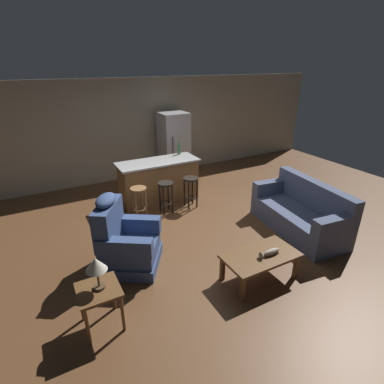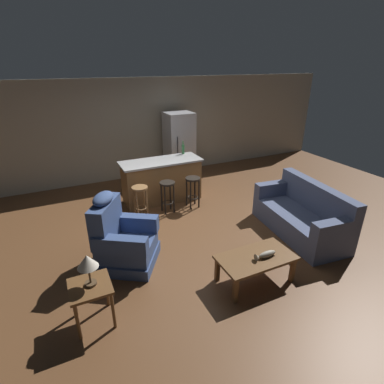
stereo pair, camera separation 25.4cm
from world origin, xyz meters
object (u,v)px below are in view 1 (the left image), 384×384
object	(u,v)px
coffee_table	(260,258)
bar_stool_right	(191,187)
recliner_near_lamp	(125,242)
bar_stool_middle	(166,192)
fish_figurine	(270,253)
end_table	(99,295)
refrigerator	(174,146)
bottle_tall_green	(179,149)
table_lamp	(96,266)
couch	(301,213)
bar_stool_left	(139,198)
kitchen_island	(159,181)

from	to	relation	value
coffee_table	bar_stool_right	bearing A→B (deg)	84.47
recliner_near_lamp	bar_stool_middle	xyz separation A→B (m)	(1.28, 1.34, 0.05)
fish_figurine	end_table	bearing A→B (deg)	172.63
bar_stool_right	end_table	bearing A→B (deg)	-136.41
refrigerator	bottle_tall_green	xyz separation A→B (m)	(-0.30, -0.93, 0.19)
fish_figurine	refrigerator	bearing A→B (deg)	82.06
end_table	table_lamp	distance (m)	0.41
bottle_tall_green	bar_stool_middle	bearing A→B (deg)	-130.46
end_table	bottle_tall_green	size ratio (longest dim) A/B	1.83
fish_figurine	refrigerator	size ratio (longest dim) A/B	0.19
couch	bar_stool_middle	distance (m)	2.69
fish_figurine	bar_stool_right	world-z (taller)	bar_stool_right
couch	bar_stool_left	size ratio (longest dim) A/B	2.92
recliner_near_lamp	refrigerator	xyz separation A→B (m)	(2.35, 3.17, 0.46)
couch	coffee_table	bearing A→B (deg)	31.13
table_lamp	refrigerator	distance (m)	5.11
kitchen_island	bar_stool_middle	xyz separation A→B (m)	(-0.11, -0.63, -0.01)
kitchen_island	bottle_tall_green	size ratio (longest dim) A/B	5.87
refrigerator	bar_stool_left	bearing A→B (deg)	-132.07
bar_stool_left	fish_figurine	bearing A→B (deg)	-68.98
bar_stool_left	bar_stool_right	world-z (taller)	same
end_table	bar_stool_right	distance (m)	3.43
fish_figurine	bar_stool_right	size ratio (longest dim) A/B	0.50
bar_stool_left	end_table	bearing A→B (deg)	-119.01
table_lamp	bar_stool_left	distance (m)	2.71
fish_figurine	refrigerator	world-z (taller)	refrigerator
couch	kitchen_island	xyz separation A→B (m)	(-1.84, 2.49, 0.14)
kitchen_island	bar_stool_right	xyz separation A→B (m)	(0.48, -0.63, -0.01)
couch	bar_stool_right	bearing A→B (deg)	-47.36
coffee_table	end_table	world-z (taller)	end_table
end_table	kitchen_island	distance (m)	3.60
coffee_table	bottle_tall_green	distance (m)	3.59
bar_stool_left	bar_stool_middle	bearing A→B (deg)	0.00
coffee_table	table_lamp	size ratio (longest dim) A/B	2.68
coffee_table	end_table	distance (m)	2.25
end_table	bar_stool_middle	size ratio (longest dim) A/B	0.82
bar_stool_middle	refrigerator	bearing A→B (deg)	59.79
bottle_tall_green	table_lamp	bearing A→B (deg)	-129.15
kitchen_island	bar_stool_right	bearing A→B (deg)	-52.64
end_table	table_lamp	xyz separation A→B (m)	(0.02, 0.01, 0.41)
end_table	bar_stool_left	world-z (taller)	bar_stool_left
bar_stool_right	bottle_tall_green	size ratio (longest dim) A/B	2.22
bar_stool_middle	table_lamp	bearing A→B (deg)	-128.64
end_table	table_lamp	world-z (taller)	table_lamp
bar_stool_middle	bar_stool_right	world-z (taller)	same
recliner_near_lamp	bar_stool_left	world-z (taller)	recliner_near_lamp
fish_figurine	table_lamp	xyz separation A→B (m)	(-2.32, 0.31, 0.41)
table_lamp	refrigerator	xyz separation A→B (m)	(2.94, 4.18, 0.01)
recliner_near_lamp	refrigerator	distance (m)	3.98
bar_stool_left	bar_stool_right	distance (m)	1.17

